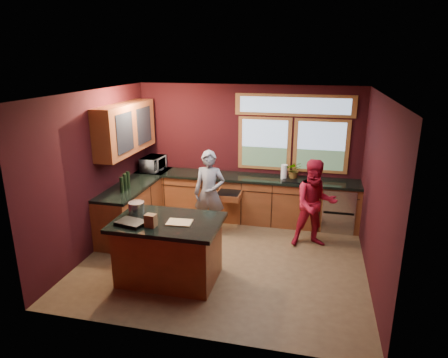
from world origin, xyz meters
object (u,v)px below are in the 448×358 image
(person_grey, at_px, (209,193))
(stock_pot, at_px, (136,208))
(person_red, at_px, (315,204))
(cutting_board, at_px, (179,222))
(island, at_px, (169,250))

(person_grey, xyz_separation_m, stock_pot, (-0.71, -1.56, 0.24))
(person_red, height_order, cutting_board, person_red)
(person_grey, relative_size, person_red, 1.02)
(person_red, distance_m, stock_pot, 3.02)
(island, bearing_deg, person_grey, 84.55)
(person_red, height_order, stock_pot, person_red)
(person_red, bearing_deg, cutting_board, -153.34)
(person_grey, xyz_separation_m, cutting_board, (0.04, -1.76, 0.16))
(stock_pot, bearing_deg, island, -15.26)
(stock_pot, bearing_deg, cutting_board, -14.93)
(person_grey, bearing_deg, island, -96.43)
(stock_pot, bearing_deg, person_red, 29.43)
(island, bearing_deg, person_red, 38.19)
(person_grey, bearing_deg, stock_pot, -115.59)
(island, relative_size, stock_pot, 6.46)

